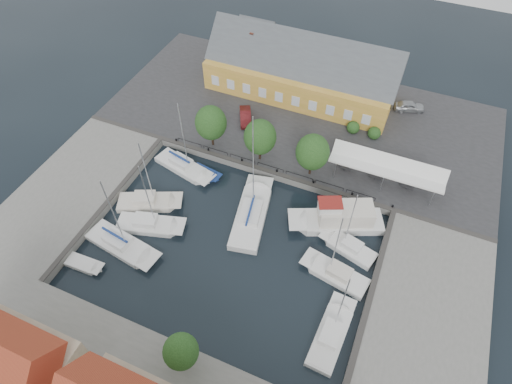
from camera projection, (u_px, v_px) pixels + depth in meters
ground at (236, 236)px, 50.29m from camera, size 140.00×140.00×0.00m
north_quay at (301, 116)px, 63.62m from camera, size 56.00×26.00×1.00m
west_quay at (72, 190)px, 54.30m from camera, size 12.00×24.00×1.00m
east_quay at (425, 319)px, 43.13m from camera, size 12.00×24.00×1.00m
quay_edge_fittings at (252, 202)px, 52.30m from camera, size 56.00×24.72×0.40m
warehouse at (298, 71)px, 64.48m from camera, size 28.56×14.00×9.55m
tent_canopy at (388, 166)px, 52.57m from camera, size 14.00×4.00×2.83m
quay_trees at (260, 137)px, 54.23m from camera, size 18.20×4.20×6.30m
car_silver at (409, 106)px, 63.21m from camera, size 4.75×3.15×1.50m
car_red at (246, 117)px, 61.68m from camera, size 3.42×4.72×1.48m
center_sailboat at (252, 215)px, 51.85m from camera, size 5.51×11.77×15.28m
trawler at (340, 219)px, 50.62m from camera, size 11.60×7.56×5.00m
east_boat_a at (349, 248)px, 48.86m from camera, size 7.04×3.97×9.83m
east_boat_b at (336, 275)px, 46.67m from camera, size 7.96×3.91×10.58m
east_boat_c at (331, 335)px, 42.31m from camera, size 3.06×8.52×10.71m
west_boat_a at (184, 167)px, 57.13m from camera, size 9.27×4.52×11.88m
west_boat_b at (149, 203)px, 53.21m from camera, size 8.36×5.69×11.01m
west_boat_c at (150, 225)px, 50.96m from camera, size 8.53×4.79×11.13m
west_boat_d at (122, 245)px, 49.12m from camera, size 9.77×4.20×12.53m
launch_sw at (85, 265)px, 47.65m from camera, size 4.52×1.84×0.98m
launch_nw at (206, 174)px, 56.64m from camera, size 4.44×2.32×0.88m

